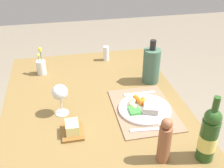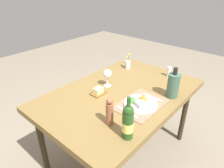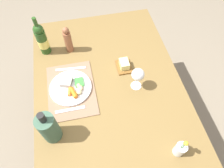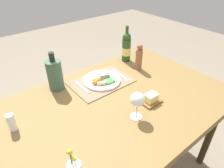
{
  "view_description": "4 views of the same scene",
  "coord_description": "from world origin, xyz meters",
  "px_view_note": "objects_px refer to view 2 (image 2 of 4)",
  "views": [
    {
      "loc": [
        -1.16,
        0.15,
        1.63
      ],
      "look_at": [
        0.07,
        -0.1,
        0.89
      ],
      "focal_mm": 43.65,
      "sensor_mm": 36.0,
      "label": 1
    },
    {
      "loc": [
        -1.25,
        -0.98,
        1.7
      ],
      "look_at": [
        -0.07,
        0.04,
        0.87
      ],
      "focal_mm": 32.25,
      "sensor_mm": 36.0,
      "label": 2
    },
    {
      "loc": [
        0.7,
        -0.13,
        1.94
      ],
      "look_at": [
        -0.01,
        0.02,
        0.82
      ],
      "focal_mm": 33.1,
      "sensor_mm": 36.0,
      "label": 3
    },
    {
      "loc": [
        0.66,
        0.77,
        1.59
      ],
      "look_at": [
        -0.01,
        -0.08,
        0.86
      ],
      "focal_mm": 32.25,
      "sensor_mm": 36.0,
      "label": 4
    }
  ],
  "objects_px": {
    "dining_table": "(121,98)",
    "flower_vase": "(128,64)",
    "wine_bottle": "(128,122)",
    "pepper_mill": "(110,112)",
    "butter_dish": "(98,91)",
    "salt_shaker": "(169,72)",
    "cooler_bottle": "(173,85)",
    "fork": "(127,112)",
    "wine_glass": "(107,74)",
    "knife": "(152,97)",
    "dinner_plate": "(140,103)"
  },
  "relations": [
    {
      "from": "dining_table",
      "to": "flower_vase",
      "type": "distance_m",
      "value": 0.57
    },
    {
      "from": "wine_bottle",
      "to": "pepper_mill",
      "type": "xyz_separation_m",
      "value": [
        0.02,
        0.18,
        -0.02
      ]
    },
    {
      "from": "butter_dish",
      "to": "salt_shaker",
      "type": "relative_size",
      "value": 1.24
    },
    {
      "from": "cooler_bottle",
      "to": "fork",
      "type": "bearing_deg",
      "value": 162.15
    },
    {
      "from": "pepper_mill",
      "to": "butter_dish",
      "type": "distance_m",
      "value": 0.44
    },
    {
      "from": "cooler_bottle",
      "to": "wine_bottle",
      "type": "relative_size",
      "value": 0.89
    },
    {
      "from": "cooler_bottle",
      "to": "wine_glass",
      "type": "xyz_separation_m",
      "value": [
        -0.23,
        0.56,
        0.01
      ]
    },
    {
      "from": "cooler_bottle",
      "to": "wine_bottle",
      "type": "distance_m",
      "value": 0.66
    },
    {
      "from": "fork",
      "to": "wine_bottle",
      "type": "bearing_deg",
      "value": -137.41
    },
    {
      "from": "fork",
      "to": "knife",
      "type": "relative_size",
      "value": 1.13
    },
    {
      "from": "dinner_plate",
      "to": "wine_glass",
      "type": "relative_size",
      "value": 1.62
    },
    {
      "from": "pepper_mill",
      "to": "fork",
      "type": "bearing_deg",
      "value": -4.43
    },
    {
      "from": "wine_glass",
      "to": "butter_dish",
      "type": "bearing_deg",
      "value": -166.42
    },
    {
      "from": "cooler_bottle",
      "to": "butter_dish",
      "type": "distance_m",
      "value": 0.66
    },
    {
      "from": "wine_glass",
      "to": "flower_vase",
      "type": "height_order",
      "value": "flower_vase"
    },
    {
      "from": "dining_table",
      "to": "wine_bottle",
      "type": "relative_size",
      "value": 4.85
    },
    {
      "from": "dining_table",
      "to": "knife",
      "type": "height_order",
      "value": "knife"
    },
    {
      "from": "dinner_plate",
      "to": "cooler_bottle",
      "type": "bearing_deg",
      "value": -24.3
    },
    {
      "from": "salt_shaker",
      "to": "pepper_mill",
      "type": "bearing_deg",
      "value": -176.93
    },
    {
      "from": "wine_bottle",
      "to": "pepper_mill",
      "type": "relative_size",
      "value": 1.43
    },
    {
      "from": "dining_table",
      "to": "wine_glass",
      "type": "relative_size",
      "value": 8.75
    },
    {
      "from": "flower_vase",
      "to": "dining_table",
      "type": "bearing_deg",
      "value": -149.0
    },
    {
      "from": "cooler_bottle",
      "to": "dinner_plate",
      "type": "bearing_deg",
      "value": 155.7
    },
    {
      "from": "salt_shaker",
      "to": "dinner_plate",
      "type": "bearing_deg",
      "value": -172.92
    },
    {
      "from": "cooler_bottle",
      "to": "salt_shaker",
      "type": "bearing_deg",
      "value": 30.79
    },
    {
      "from": "knife",
      "to": "wine_glass",
      "type": "xyz_separation_m",
      "value": [
        -0.09,
        0.45,
        0.12
      ]
    },
    {
      "from": "dinner_plate",
      "to": "fork",
      "type": "height_order",
      "value": "dinner_plate"
    },
    {
      "from": "salt_shaker",
      "to": "flower_vase",
      "type": "bearing_deg",
      "value": 104.83
    },
    {
      "from": "flower_vase",
      "to": "cooler_bottle",
      "type": "bearing_deg",
      "value": -109.74
    },
    {
      "from": "dining_table",
      "to": "dinner_plate",
      "type": "relative_size",
      "value": 5.39
    },
    {
      "from": "fork",
      "to": "wine_glass",
      "type": "height_order",
      "value": "wine_glass"
    },
    {
      "from": "knife",
      "to": "salt_shaker",
      "type": "distance_m",
      "value": 0.51
    },
    {
      "from": "dinner_plate",
      "to": "salt_shaker",
      "type": "relative_size",
      "value": 2.64
    },
    {
      "from": "fork",
      "to": "dinner_plate",
      "type": "bearing_deg",
      "value": 0.36
    },
    {
      "from": "salt_shaker",
      "to": "flower_vase",
      "type": "xyz_separation_m",
      "value": [
        -0.12,
        0.45,
        0.0
      ]
    },
    {
      "from": "butter_dish",
      "to": "salt_shaker",
      "type": "bearing_deg",
      "value": -21.86
    },
    {
      "from": "fork",
      "to": "wine_bottle",
      "type": "relative_size",
      "value": 0.68
    },
    {
      "from": "wine_glass",
      "to": "cooler_bottle",
      "type": "bearing_deg",
      "value": -67.91
    },
    {
      "from": "dinner_plate",
      "to": "wine_glass",
      "type": "xyz_separation_m",
      "value": [
        0.07,
        0.42,
        0.1
      ]
    },
    {
      "from": "flower_vase",
      "to": "dinner_plate",
      "type": "bearing_deg",
      "value": -134.99
    },
    {
      "from": "cooler_bottle",
      "to": "dining_table",
      "type": "bearing_deg",
      "value": 122.15
    },
    {
      "from": "dining_table",
      "to": "wine_glass",
      "type": "bearing_deg",
      "value": 86.06
    },
    {
      "from": "dining_table",
      "to": "dinner_plate",
      "type": "height_order",
      "value": "dinner_plate"
    },
    {
      "from": "dining_table",
      "to": "pepper_mill",
      "type": "xyz_separation_m",
      "value": [
        -0.4,
        -0.22,
        0.17
      ]
    },
    {
      "from": "dining_table",
      "to": "pepper_mill",
      "type": "distance_m",
      "value": 0.49
    },
    {
      "from": "dining_table",
      "to": "flower_vase",
      "type": "xyz_separation_m",
      "value": [
        0.48,
        0.29,
        0.12
      ]
    },
    {
      "from": "dinner_plate",
      "to": "pepper_mill",
      "type": "xyz_separation_m",
      "value": [
        -0.34,
        0.03,
        0.08
      ]
    },
    {
      "from": "butter_dish",
      "to": "knife",
      "type": "bearing_deg",
      "value": -57.52
    },
    {
      "from": "pepper_mill",
      "to": "salt_shaker",
      "type": "relative_size",
      "value": 2.05
    },
    {
      "from": "dining_table",
      "to": "cooler_bottle",
      "type": "distance_m",
      "value": 0.48
    }
  ]
}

